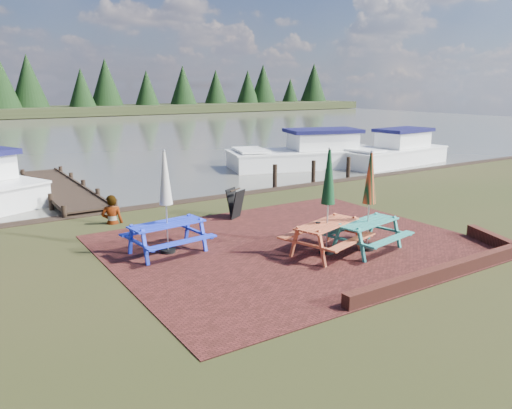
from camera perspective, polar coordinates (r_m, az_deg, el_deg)
The scene contains 12 objects.
ground at distance 12.14m, azimuth 6.99°, elevation -5.84°, with size 120.00×120.00×0.00m, color black.
paving at distance 12.88m, azimuth 4.15°, elevation -4.59°, with size 9.00×7.50×0.02m, color #351410.
brick_wall at distance 12.09m, azimuth 22.41°, elevation -6.13°, with size 6.21×1.79×0.30m.
water at distance 46.53m, azimuth -23.77°, elevation 7.40°, with size 120.00×60.00×0.02m, color #4A483F.
picnic_table_teal at distance 12.49m, azimuth 12.70°, elevation -1.39°, with size 2.03×1.88×2.46m.
picnic_table_red at distance 12.05m, azimuth 8.16°, elevation -1.55°, with size 2.24×2.10×2.56m.
picnic_table_blue at distance 12.18m, azimuth -10.17°, elevation -1.56°, with size 1.97×1.79×2.51m.
chalkboard at distance 15.33m, azimuth -2.37°, elevation 0.14°, with size 0.59×0.77×0.90m.
jetty at distance 20.78m, azimuth -21.42°, elevation 1.76°, with size 1.76×9.08×1.00m.
boat_near at distance 26.34m, azimuth 6.05°, elevation 5.64°, with size 8.49×4.96×2.17m.
boat_far at distance 28.15m, azimuth 15.60°, elevation 5.68°, with size 6.92×2.98×2.10m.
person at distance 15.19m, azimuth -16.28°, elevation 1.00°, with size 0.63×0.41×1.72m, color gray.
Camera 1 is at (-7.40, -8.76, 3.99)m, focal length 35.00 mm.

